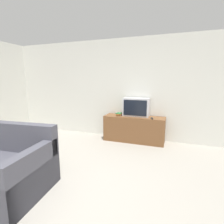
{
  "coord_description": "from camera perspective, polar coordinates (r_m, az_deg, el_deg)",
  "views": [
    {
      "loc": [
        1.58,
        -1.48,
        1.54
      ],
      "look_at": [
        0.23,
        2.32,
        0.81
      ],
      "focal_mm": 28.0,
      "sensor_mm": 36.0,
      "label": 1
    }
  ],
  "objects": [
    {
      "name": "book_stack",
      "position": [
        4.52,
        2.31,
        -0.68
      ],
      "size": [
        0.16,
        0.23,
        0.07
      ],
      "color": "silver",
      "rests_on": "tv_stand"
    },
    {
      "name": "tv_stand",
      "position": [
        4.5,
        7.21,
        -5.48
      ],
      "size": [
        1.51,
        0.45,
        0.64
      ],
      "color": "brown",
      "rests_on": "ground_plane"
    },
    {
      "name": "ground_plane",
      "position": [
        2.66,
        -24.66,
        -26.18
      ],
      "size": [
        14.0,
        14.0,
        0.0
      ],
      "primitive_type": "plane",
      "color": "#9E998E"
    },
    {
      "name": "remote_on_stand",
      "position": [
        4.22,
        12.91,
        -2.04
      ],
      "size": [
        0.08,
        0.15,
        0.02
      ],
      "rotation": [
        0.0,
        0.0,
        0.28
      ],
      "color": "black",
      "rests_on": "tv_stand"
    },
    {
      "name": "wall_back",
      "position": [
        4.78,
        0.27,
        7.44
      ],
      "size": [
        9.0,
        0.06,
        2.6
      ],
      "color": "silver",
      "rests_on": "ground_plane"
    },
    {
      "name": "television",
      "position": [
        4.44,
        7.92,
        1.62
      ],
      "size": [
        0.65,
        0.31,
        0.46
      ],
      "color": "silver",
      "rests_on": "tv_stand"
    }
  ]
}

